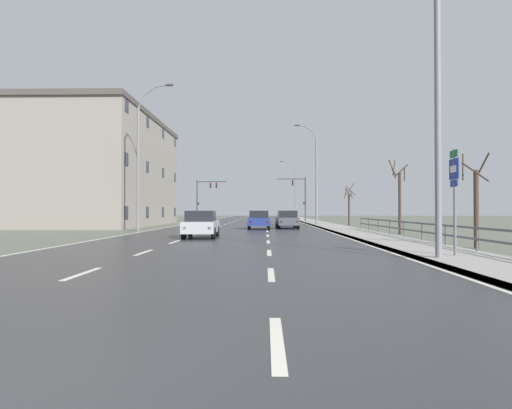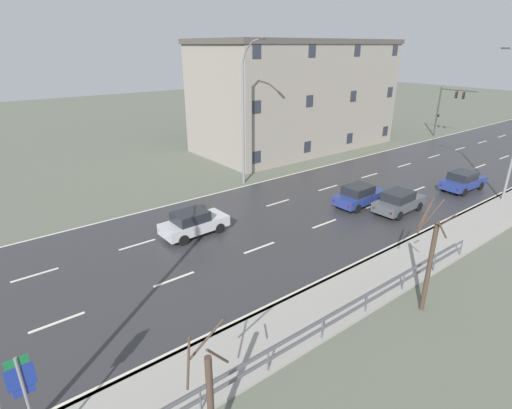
{
  "view_description": "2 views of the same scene",
  "coord_description": "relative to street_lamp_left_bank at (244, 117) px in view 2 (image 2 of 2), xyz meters",
  "views": [
    {
      "loc": [
        2.2,
        -3.2,
        1.59
      ],
      "look_at": [
        0.86,
        57.5,
        2.42
      ],
      "focal_mm": 30.31,
      "sensor_mm": 36.0,
      "label": 1
    },
    {
      "loc": [
        18.16,
        11.11,
        10.81
      ],
      "look_at": [
        0.0,
        25.15,
        1.57
      ],
      "focal_mm": 27.79,
      "sensor_mm": 36.0,
      "label": 2
    }
  ],
  "objects": [
    {
      "name": "traffic_signal_left",
      "position": [
        0.58,
        30.51,
        -1.38
      ],
      "size": [
        4.47,
        0.36,
        6.09
      ],
      "color": "#38383A",
      "rests_on": "ground"
    },
    {
      "name": "bare_tree_near",
      "position": [
        18.42,
        -14.68,
        -3.66
      ],
      "size": [
        1.16,
        1.46,
        4.08
      ],
      "color": "#423328",
      "rests_on": "ground"
    },
    {
      "name": "car_far_right",
      "position": [
        11.5,
        4.75,
        -4.72
      ],
      "size": [
        1.97,
        4.17,
        1.57
      ],
      "rotation": [
        0.0,
        0.0,
        0.04
      ],
      "color": "#474C51",
      "rests_on": "ground"
    },
    {
      "name": "car_distant",
      "position": [
        11.98,
        12.78,
        -4.72
      ],
      "size": [
        1.96,
        4.16,
        1.57
      ],
      "rotation": [
        0.0,
        0.0,
        -0.04
      ],
      "color": "navy",
      "rests_on": "ground"
    },
    {
      "name": "guardrail",
      "position": [
        17.27,
        -11.65,
        -4.82
      ],
      "size": [
        0.07,
        27.37,
        1.0
      ],
      "color": "#515459",
      "rests_on": "ground"
    },
    {
      "name": "ground_plane",
      "position": [
        7.42,
        18.28,
        -5.59
      ],
      "size": [
        160.0,
        160.0,
        0.12
      ],
      "color": "#5B6051"
    },
    {
      "name": "highway_sign",
      "position": [
        15.81,
        -18.65,
        -3.22
      ],
      "size": [
        0.09,
        0.68,
        3.6
      ],
      "color": "slate",
      "rests_on": "ground"
    },
    {
      "name": "brick_building",
      "position": [
        -7.4,
        12.42,
        0.2
      ],
      "size": [
        11.01,
        22.1,
        11.43
      ],
      "color": "gray",
      "rests_on": "ground"
    },
    {
      "name": "road_asphalt_strip",
      "position": [
        7.42,
        30.28,
        -5.52
      ],
      "size": [
        14.0,
        120.0,
        0.03
      ],
      "color": "#303033",
      "rests_on": "ground"
    },
    {
      "name": "street_lamp_left_bank",
      "position": [
        0.0,
        0.0,
        0.0
      ],
      "size": [
        2.79,
        0.24,
        11.35
      ],
      "color": "slate",
      "rests_on": "ground"
    },
    {
      "name": "car_mid_centre",
      "position": [
        9.05,
        3.56,
        -4.72
      ],
      "size": [
        1.91,
        4.14,
        1.57
      ],
      "rotation": [
        0.0,
        0.0,
        0.02
      ],
      "color": "navy",
      "rests_on": "ground"
    },
    {
      "name": "bare_tree_mid",
      "position": [
        18.54,
        -3.94,
        -3.09
      ],
      "size": [
        1.24,
        1.29,
        5.05
      ],
      "color": "#423328",
      "rests_on": "ground"
    },
    {
      "name": "car_near_right",
      "position": [
        5.92,
        -8.22,
        -4.72
      ],
      "size": [
        1.94,
        4.15,
        1.57
      ],
      "rotation": [
        0.0,
        0.0,
        0.03
      ],
      "color": "#B7B7BC",
      "rests_on": "ground"
    }
  ]
}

